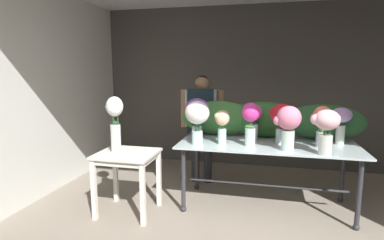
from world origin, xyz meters
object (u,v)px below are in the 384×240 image
Objects in this scene: display_table_glass at (267,152)px; vase_magenta_lilies at (251,120)px; side_table_white at (127,161)px; vase_rosy_anemones at (288,124)px; vase_peach_peonies at (222,124)px; vase_coral_tulips at (322,122)px; florist at (202,117)px; vase_violet_freesia at (197,112)px; vase_crimson_dahlias at (282,118)px; vase_fuchsia_stock at (254,118)px; vase_blush_roses at (326,126)px; vase_lilac_hydrangea at (341,121)px; vase_ivory_carnations at (197,116)px; vase_white_roses_tall at (115,120)px.

display_table_glass is 4.16× the size of vase_magenta_lilies.
vase_rosy_anemones reaches higher than side_table_white.
vase_peach_peonies is 1.11m from vase_coral_tulips.
florist reaches higher than vase_coral_tulips.
vase_violet_freesia is at bearing 46.04° from side_table_white.
vase_peach_peonies is at bearing 169.59° from vase_rosy_anemones.
vase_magenta_lilies reaches higher than vase_peach_peonies.
vase_coral_tulips is 0.94× the size of vase_magenta_lilies.
vase_rosy_anemones reaches higher than vase_crimson_dahlias.
vase_crimson_dahlias is at bearing -23.53° from vase_fuchsia_stock.
florist is (-0.93, 0.66, 0.29)m from display_table_glass.
vase_rosy_anemones is (-0.38, -0.25, 0.00)m from vase_coral_tulips.
vase_coral_tulips and vase_blush_roses have the same top height.
vase_coral_tulips is at bearing -9.04° from vase_crimson_dahlias.
vase_crimson_dahlias is at bearing -7.41° from vase_violet_freesia.
vase_peach_peonies is (1.04, 0.37, 0.41)m from side_table_white.
vase_blush_roses reaches higher than side_table_white.
vase_fuchsia_stock is (-0.17, 0.17, 0.39)m from display_table_glass.
vase_magenta_lilies is at bearing -3.01° from vase_peach_peonies.
display_table_glass is 4.12× the size of vase_violet_freesia.
vase_violet_freesia is (-1.72, 0.01, 0.05)m from vase_lilac_hydrangea.
side_table_white is 0.96m from vase_ivory_carnations.
florist is 3.94× the size of vase_peach_peonies.
vase_blush_roses is (0.76, -0.21, -0.00)m from vase_magenta_lilies.
vase_lilac_hydrangea is 0.92× the size of vase_blush_roses.
vase_magenta_lilies is 1.07m from vase_lilac_hydrangea.
vase_crimson_dahlias is 0.74× the size of vase_white_roses_tall.
vase_white_roses_tall is (-1.84, -0.55, -0.00)m from vase_crimson_dahlias.
vase_ivory_carnations is at bearing -76.96° from vase_violet_freesia.
vase_peach_peonies is 0.74m from vase_rosy_anemones.
vase_violet_freesia is at bearing -179.70° from vase_fuchsia_stock.
vase_ivory_carnations reaches higher than vase_coral_tulips.
vase_lilac_hydrangea is 0.91× the size of vase_crimson_dahlias.
display_table_glass is 3.25× the size of vase_white_roses_tall.
side_table_white is 1.55× the size of vase_blush_roses.
vase_magenta_lilies is 1.06× the size of vase_blush_roses.
vase_rosy_anemones is (0.21, -0.29, 0.41)m from display_table_glass.
vase_magenta_lilies is (-0.19, -0.17, 0.41)m from display_table_glass.
vase_magenta_lilies is 0.77m from vase_violet_freesia.
vase_peach_peonies is 0.85× the size of vase_crimson_dahlias.
vase_ivory_carnations reaches higher than vase_lilac_hydrangea.
vase_peach_peonies is at bearing 168.42° from vase_blush_roses.
vase_crimson_dahlias reaches higher than side_table_white.
vase_ivory_carnations is 0.80× the size of vase_white_roses_tall.
display_table_glass is 2.86× the size of side_table_white.
vase_lilac_hydrangea is at bearing -0.94° from vase_fuchsia_stock.
vase_blush_roses is (1.46, -0.54, -0.03)m from vase_violet_freesia.
vase_magenta_lilies is at bearing -48.56° from florist.
vase_ivory_carnations reaches higher than vase_violet_freesia.
side_table_white is at bearing -176.02° from vase_blush_roses.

